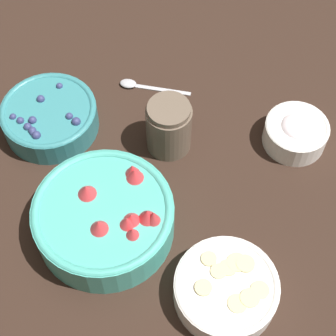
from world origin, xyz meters
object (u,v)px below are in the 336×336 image
object	(u,v)px
bowl_strawberries	(105,217)
jar_chocolate	(169,128)
bowl_cream	(296,132)
bowl_blueberries	(49,116)
bowl_bananas	(226,289)

from	to	relation	value
bowl_strawberries	jar_chocolate	distance (m)	0.20
bowl_strawberries	bowl_cream	bearing A→B (deg)	59.67
bowl_blueberries	jar_chocolate	world-z (taller)	jar_chocolate
bowl_bananas	jar_chocolate	xyz separation A→B (m)	(-0.22, 0.20, 0.02)
bowl_strawberries	bowl_cream	world-z (taller)	bowl_strawberries
bowl_blueberries	jar_chocolate	bearing A→B (deg)	21.22
bowl_blueberries	bowl_cream	size ratio (longest dim) A/B	1.53
bowl_strawberries	bowl_blueberries	world-z (taller)	bowl_strawberries
bowl_bananas	bowl_cream	bearing A→B (deg)	95.59
bowl_strawberries	bowl_cream	distance (m)	0.37
bowl_bananas	jar_chocolate	bearing A→B (deg)	138.13
bowl_strawberries	jar_chocolate	bearing A→B (deg)	90.64
bowl_strawberries	bowl_bananas	bearing A→B (deg)	0.12
bowl_blueberries	bowl_cream	xyz separation A→B (m)	(0.39, 0.20, -0.00)
bowl_bananas	bowl_cream	world-z (taller)	bowl_cream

